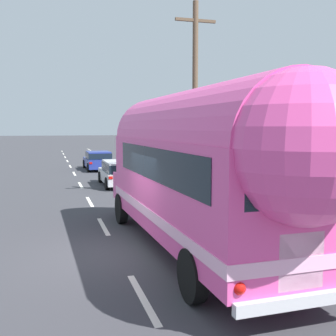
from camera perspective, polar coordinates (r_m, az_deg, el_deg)
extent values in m
plane|color=#38383D|center=(10.75, -6.88, -11.69)|extent=(300.00, 300.00, 0.00)
cube|color=silver|center=(8.14, -3.52, -17.47)|extent=(0.14, 2.40, 0.01)
cube|color=silver|center=(13.62, -8.94, -7.96)|extent=(0.14, 2.40, 0.01)
cube|color=silver|center=(18.11, -10.78, -4.58)|extent=(0.14, 2.40, 0.01)
cube|color=silver|center=(23.31, -12.00, -2.32)|extent=(0.14, 2.40, 0.01)
cube|color=silver|center=(29.09, -12.83, -0.76)|extent=(0.14, 2.40, 0.01)
cube|color=silver|center=(34.60, -13.37, 0.23)|extent=(0.14, 2.40, 0.01)
cube|color=silver|center=(40.04, -13.75, 0.95)|extent=(0.14, 2.40, 0.01)
cube|color=silver|center=(45.36, -14.04, 1.48)|extent=(0.14, 2.40, 0.01)
cube|color=silver|center=(50.78, -14.26, 1.91)|extent=(0.14, 2.40, 0.01)
cube|color=silver|center=(56.26, -14.45, 2.26)|extent=(0.14, 2.40, 0.01)
cube|color=silver|center=(23.01, -2.29, -2.30)|extent=(0.12, 80.00, 0.01)
cylinder|color=brown|center=(18.05, 3.75, 9.01)|extent=(0.24, 0.24, 8.50)
cube|color=brown|center=(18.57, 3.83, 19.69)|extent=(1.80, 0.12, 0.12)
cube|color=#EA4C9E|center=(10.33, 4.12, -2.40)|extent=(2.75, 8.62, 2.30)
cylinder|color=#EA4C9E|center=(10.24, 4.17, 3.98)|extent=(2.70, 8.52, 2.45)
sphere|color=#EA4C9E|center=(6.51, 18.22, 2.74)|extent=(2.40, 2.40, 2.40)
cube|color=#EA4C9E|center=(15.06, -2.91, -2.43)|extent=(2.30, 1.37, 0.95)
cube|color=#F4B2D6|center=(10.44, 4.09, -5.94)|extent=(2.79, 8.66, 0.24)
cube|color=black|center=(9.99, 4.79, 0.77)|extent=(2.73, 6.82, 0.76)
cube|color=black|center=(6.55, 18.13, -1.64)|extent=(2.00, 0.14, 0.84)
cube|color=#F4B2D6|center=(6.81, 17.85, -12.14)|extent=(0.80, 0.08, 0.90)
cube|color=silver|center=(6.94, 18.14, -17.06)|extent=(2.34, 0.21, 0.20)
sphere|color=red|center=(6.37, 9.81, -16.06)|extent=(0.20, 0.20, 0.20)
cube|color=black|center=(14.36, -2.32, 2.48)|extent=(2.14, 0.16, 0.96)
cube|color=silver|center=(15.74, -3.56, -2.54)|extent=(0.90, 0.13, 0.56)
cylinder|color=black|center=(13.89, -6.47, -5.56)|extent=(0.29, 1.01, 1.00)
cylinder|color=black|center=(14.52, 2.66, -5.04)|extent=(0.29, 1.01, 1.00)
cylinder|color=black|center=(7.80, 3.39, -14.61)|extent=(0.29, 1.01, 1.00)
cylinder|color=black|center=(8.87, 17.97, -12.33)|extent=(0.29, 1.01, 1.00)
cube|color=silver|center=(22.85, -6.64, -1.09)|extent=(1.91, 4.29, 0.60)
cube|color=silver|center=(22.32, -6.46, 0.24)|extent=(1.70, 3.04, 0.55)
cube|color=black|center=(22.33, -6.46, 0.16)|extent=(1.76, 3.08, 0.43)
cube|color=red|center=(20.59, -7.92, -1.34)|extent=(0.20, 0.04, 0.14)
cube|color=red|center=(20.89, -3.42, -1.20)|extent=(0.20, 0.04, 0.14)
cylinder|color=black|center=(24.16, -9.34, -1.23)|extent=(0.20, 0.64, 0.64)
cylinder|color=black|center=(24.44, -5.10, -1.10)|extent=(0.20, 0.64, 0.64)
cylinder|color=black|center=(21.32, -8.40, -2.14)|extent=(0.20, 0.64, 0.64)
cylinder|color=black|center=(21.64, -3.62, -1.97)|extent=(0.20, 0.64, 0.64)
cube|color=navy|center=(31.58, -9.61, 0.74)|extent=(1.91, 4.68, 0.60)
cube|color=navy|center=(31.41, -9.60, 1.77)|extent=(1.68, 2.33, 0.55)
cube|color=black|center=(31.41, -9.60, 1.71)|extent=(1.74, 2.37, 0.43)
cube|color=red|center=(29.15, -10.62, 0.67)|extent=(0.20, 0.04, 0.14)
cube|color=red|center=(29.37, -7.48, 0.76)|extent=(0.20, 0.04, 0.14)
cylinder|color=black|center=(33.11, -11.49, 0.59)|extent=(0.21, 0.64, 0.64)
cylinder|color=black|center=(33.32, -8.44, 0.67)|extent=(0.21, 0.64, 0.64)
cylinder|color=black|center=(29.88, -10.91, 0.06)|extent=(0.21, 0.64, 0.64)
cylinder|color=black|center=(30.11, -7.54, 0.15)|extent=(0.21, 0.64, 0.64)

